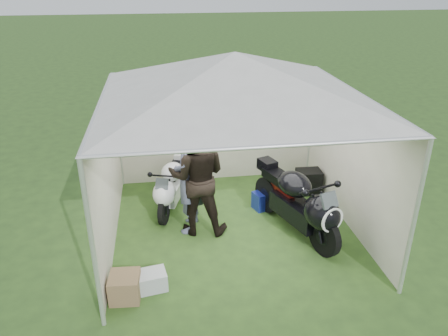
{
  "coord_description": "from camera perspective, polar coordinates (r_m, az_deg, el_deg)",
  "views": [
    {
      "loc": [
        -1.12,
        -6.37,
        4.1
      ],
      "look_at": [
        -0.11,
        0.35,
        0.98
      ],
      "focal_mm": 35.0,
      "sensor_mm": 36.0,
      "label": 1
    }
  ],
  "objects": [
    {
      "name": "crate_1",
      "position": [
        6.26,
        -12.81,
        -14.89
      ],
      "size": [
        0.43,
        0.43,
        0.36
      ],
      "primitive_type": "cube",
      "rotation": [
        0.0,
        0.0,
        -0.07
      ],
      "color": "brown",
      "rests_on": "ground"
    },
    {
      "name": "person_blue_jacket",
      "position": [
        7.19,
        -4.62,
        -0.95
      ],
      "size": [
        0.63,
        0.82,
        2.01
      ],
      "primitive_type": "imported",
      "rotation": [
        0.0,
        0.0,
        -1.79
      ],
      "color": "slate",
      "rests_on": "ground"
    },
    {
      "name": "paddock_stand",
      "position": [
        8.21,
        5.38,
        -4.15
      ],
      "size": [
        0.51,
        0.41,
        0.33
      ],
      "primitive_type": "cube",
      "rotation": [
        0.0,
        0.0,
        0.34
      ],
      "color": "#2335D1",
      "rests_on": "ground"
    },
    {
      "name": "crate_0",
      "position": [
        6.38,
        -9.39,
        -14.28
      ],
      "size": [
        0.44,
        0.37,
        0.26
      ],
      "primitive_type": "cube",
      "rotation": [
        0.0,
        0.0,
        0.17
      ],
      "color": "#B1B6BA",
      "rests_on": "ground"
    },
    {
      "name": "equipment_box",
      "position": [
        8.86,
        10.96,
        -1.73
      ],
      "size": [
        0.49,
        0.39,
        0.47
      ],
      "primitive_type": "cube",
      "rotation": [
        0.0,
        0.0,
        -0.04
      ],
      "color": "black",
      "rests_on": "ground"
    },
    {
      "name": "ground",
      "position": [
        7.66,
        1.22,
        -7.74
      ],
      "size": [
        80.0,
        80.0,
        0.0
      ],
      "primitive_type": "plane",
      "color": "#2A461C",
      "rests_on": "ground"
    },
    {
      "name": "canopy_tent",
      "position": [
        6.68,
        1.37,
        11.41
      ],
      "size": [
        5.66,
        5.66,
        3.0
      ],
      "color": "silver",
      "rests_on": "ground"
    },
    {
      "name": "person_dark_jacket",
      "position": [
        7.13,
        -3.49,
        -1.15
      ],
      "size": [
        1.11,
        0.94,
        2.01
      ],
      "primitive_type": "imported",
      "rotation": [
        0.0,
        0.0,
        2.94
      ],
      "color": "black",
      "rests_on": "ground"
    },
    {
      "name": "motorcycle_white",
      "position": [
        8.05,
        -6.96,
        -2.22
      ],
      "size": [
        0.75,
        1.74,
        0.88
      ],
      "rotation": [
        0.0,
        0.0,
        -0.29
      ],
      "color": "black",
      "rests_on": "ground"
    },
    {
      "name": "motorcycle_black",
      "position": [
        7.28,
        9.87,
        -4.42
      ],
      "size": [
        1.03,
        2.13,
        1.09
      ],
      "rotation": [
        0.0,
        0.0,
        0.34
      ],
      "color": "black",
      "rests_on": "ground"
    }
  ]
}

